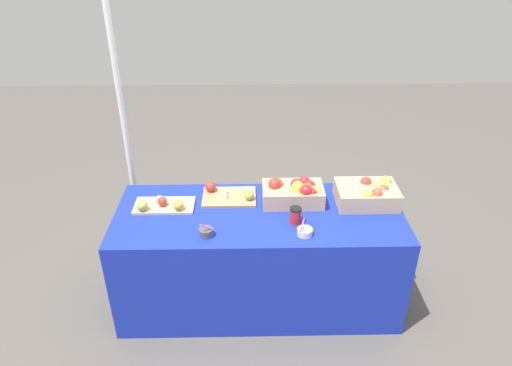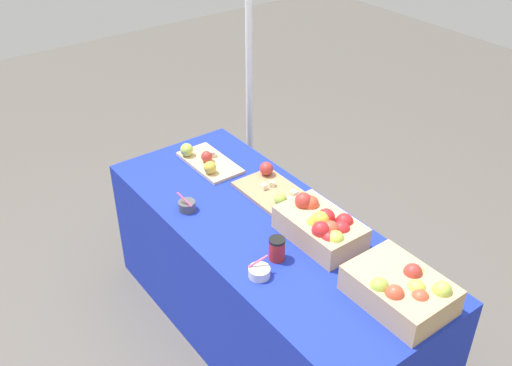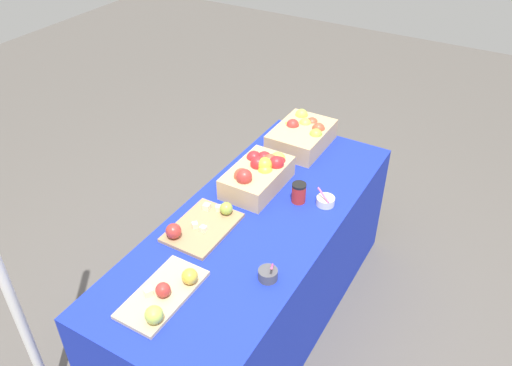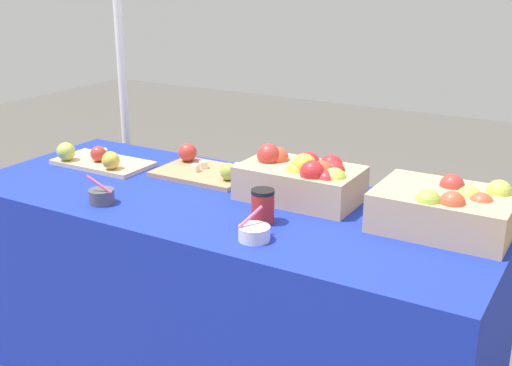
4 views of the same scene
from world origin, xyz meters
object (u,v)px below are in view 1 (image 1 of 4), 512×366
Objects in this scene: apple_crate_left at (368,193)px; sample_bowl_mid at (305,232)px; cutting_board_back at (229,195)px; apple_crate_middle at (295,192)px; sample_bowl_near at (206,232)px; cutting_board_front at (162,205)px; tent_pole at (126,134)px; coffee_cup at (295,215)px.

sample_bowl_mid is at bearing -142.12° from apple_crate_left.
cutting_board_back is 0.65m from sample_bowl_mid.
apple_crate_left reaches higher than sample_bowl_mid.
apple_crate_middle is 0.69m from sample_bowl_near.
tent_pole is (-0.33, 0.54, 0.28)m from cutting_board_front.
sample_bowl_mid is at bearing -86.04° from apple_crate_middle.
apple_crate_left reaches higher than coffee_cup.
apple_crate_left is at bearing 2.03° from cutting_board_front.
sample_bowl_near is at bearing -161.37° from apple_crate_left.
cutting_board_back is 0.53m from coffee_cup.
apple_crate_left is 1.38m from cutting_board_front.
cutting_board_back is 0.18× the size of tent_pole.
cutting_board_front is 3.73× the size of sample_bowl_near.
sample_bowl_near reaches higher than cutting_board_back.
sample_bowl_mid is 0.89× the size of coffee_cup.
tent_pole reaches higher than sample_bowl_near.
apple_crate_middle is 3.81× the size of sample_bowl_near.
sample_bowl_mid is 0.14m from coffee_cup.
apple_crate_left reaches higher than cutting_board_front.
cutting_board_back is at bearing 171.74° from apple_crate_middle.
cutting_board_front is at bearing -177.97° from apple_crate_left.
cutting_board_front is at bearing 161.11° from sample_bowl_mid.
apple_crate_middle is 0.25m from coffee_cup.
sample_bowl_near is 1.10m from tent_pole.
apple_crate_middle is at bearing 178.44° from apple_crate_left.
cutting_board_back is at bearing -28.42° from tent_pole.
cutting_board_front and cutting_board_back have the same top height.
sample_bowl_mid is at bearing -0.23° from sample_bowl_near.
sample_bowl_mid is (-0.47, -0.36, -0.05)m from apple_crate_left.
sample_bowl_mid is at bearing -34.53° from tent_pole.
apple_crate_left is at bearing 37.88° from sample_bowl_mid.
cutting_board_back is at bearing 16.39° from cutting_board_front.
sample_bowl_near is at bearing -44.77° from cutting_board_front.
cutting_board_front is 3.66× the size of coffee_cup.
tent_pole is at bearing 158.52° from apple_crate_middle.
cutting_board_back is 3.76× the size of sample_bowl_mid.
apple_crate_middle reaches higher than sample_bowl_near.
apple_crate_middle reaches higher than cutting_board_front.
tent_pole reaches higher than coffee_cup.
coffee_cup is at bearing -155.67° from apple_crate_left.
apple_crate_middle is 1.33m from tent_pole.
cutting_board_front is at bearing -163.61° from cutting_board_back.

